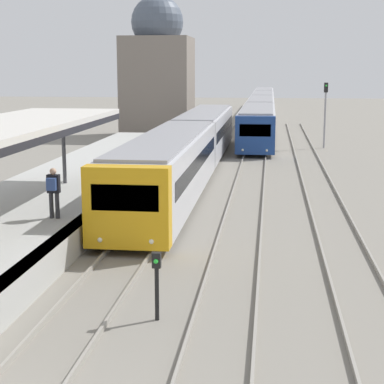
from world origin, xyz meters
TOP-DOWN VIEW (x-y plane):
  - person_on_platform at (-2.62, 11.69)m, footprint 0.40×0.40m
  - train_near at (0.00, 26.72)m, footprint 2.71×32.25m
  - train_far at (3.38, 63.36)m, footprint 2.60×60.31m
  - signal_post_near at (1.81, 5.85)m, footprint 0.20×0.21m
  - signal_mast_far at (8.28, 39.57)m, footprint 0.28×0.29m
  - distant_domed_building at (-5.24, 46.50)m, footprint 5.69×5.69m

SIDE VIEW (x-z plane):
  - signal_post_near at x=1.81m, z-range 0.21..1.83m
  - train_far at x=3.38m, z-range 0.17..3.03m
  - train_near at x=0.00m, z-range 0.17..3.12m
  - person_on_platform at x=-2.62m, z-range 1.09..2.75m
  - signal_mast_far at x=8.28m, z-range 0.63..5.38m
  - distant_domed_building at x=-5.24m, z-range -0.42..11.32m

